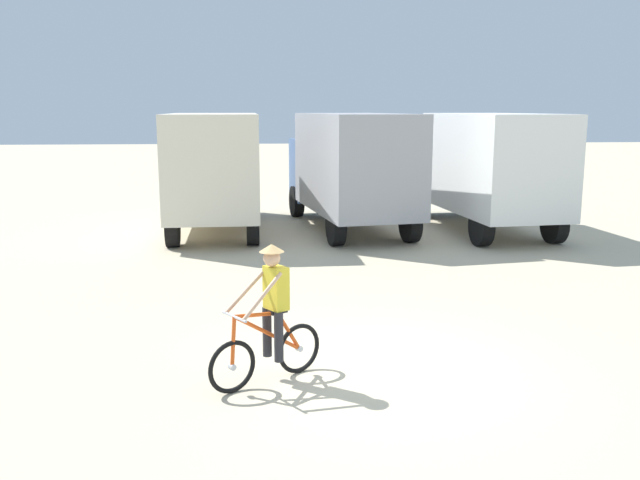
% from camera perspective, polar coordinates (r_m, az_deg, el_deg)
% --- Properties ---
extents(ground_plane, '(120.00, 120.00, 0.00)m').
position_cam_1_polar(ground_plane, '(9.45, 4.63, -10.84)').
color(ground_plane, beige).
extents(box_truck_cream_rv, '(2.57, 6.81, 3.35)m').
position_cam_1_polar(box_truck_cream_rv, '(19.84, -8.77, 6.12)').
color(box_truck_cream_rv, beige).
rests_on(box_truck_cream_rv, ground).
extents(box_truck_grey_hauler, '(3.34, 7.02, 3.35)m').
position_cam_1_polar(box_truck_grey_hauler, '(19.86, 2.52, 6.24)').
color(box_truck_grey_hauler, '#9E9EA3').
rests_on(box_truck_grey_hauler, ground).
extents(box_truck_white_box, '(3.01, 6.95, 3.35)m').
position_cam_1_polar(box_truck_white_box, '(20.35, 13.56, 6.06)').
color(box_truck_white_box, white).
rests_on(box_truck_white_box, ground).
extents(cyclist_orange_shirt, '(1.46, 1.03, 1.82)m').
position_cam_1_polar(cyclist_orange_shirt, '(8.84, -4.19, -6.58)').
color(cyclist_orange_shirt, black).
rests_on(cyclist_orange_shirt, ground).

